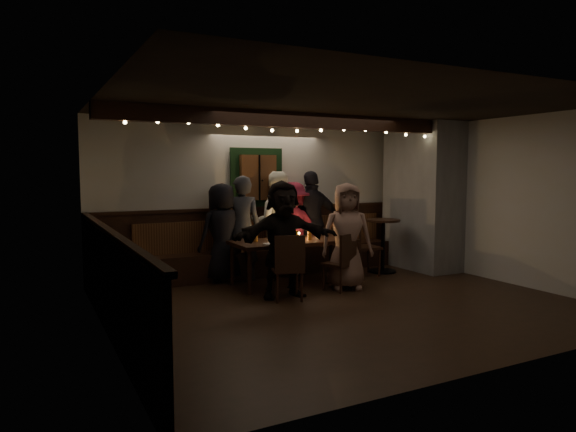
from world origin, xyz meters
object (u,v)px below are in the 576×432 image
person_f (283,239)px  person_g (347,236)px  chair_near_right (343,259)px  person_a (222,232)px  person_d (293,228)px  chair_end (359,242)px  chair_near_left (288,264)px  high_top (383,239)px  dining_table (294,244)px  person_e (312,221)px  person_b (242,228)px  person_c (276,224)px

person_f → person_g: (1.06, 0.00, -0.02)m
chair_near_right → person_a: (-1.34, 1.45, 0.31)m
person_d → person_g: size_ratio=0.99×
person_a → person_f: bearing=95.6°
chair_end → person_g: bearing=-135.7°
chair_near_left → high_top: 2.61m
dining_table → high_top: 1.83m
high_top → person_e: size_ratio=0.52×
person_a → person_b: bearing=161.4°
chair_near_left → person_e: size_ratio=0.52×
high_top → person_f: 2.48m
person_a → chair_end: bearing=152.7°
person_b → person_c: size_ratio=0.96×
dining_table → chair_near_right: chair_near_right is taller
person_c → person_b: bearing=31.4°
dining_table → high_top: bearing=3.7°
person_f → high_top: bearing=25.1°
chair_end → person_g: (-0.74, -0.72, 0.22)m
person_e → person_b: bearing=11.8°
person_e → person_g: person_e is taller
person_a → person_f: (0.41, -1.36, 0.03)m
chair_near_right → person_c: (-0.36, 1.50, 0.40)m
dining_table → chair_near_right: (0.41, -0.76, -0.15)m
person_b → high_top: bearing=-170.7°
person_c → person_d: size_ratio=1.12×
chair_end → person_d: size_ratio=0.65×
dining_table → person_a: person_a is taller
dining_table → person_c: bearing=86.2°
chair_end → person_b: bearing=162.4°
person_a → person_d: 1.29m
person_c → person_a: bearing=26.3°
chair_near_right → person_d: 1.51m
dining_table → person_d: bearing=63.1°
chair_near_left → person_g: 1.17m
person_e → high_top: bearing=157.5°
dining_table → person_a: bearing=143.2°
person_b → person_d: bearing=-154.4°
person_d → person_e: person_e is taller
person_b → person_g: size_ratio=1.06×
high_top → person_g: person_g is taller
chair_near_right → high_top: 1.66m
dining_table → person_b: (-0.60, 0.65, 0.21)m
chair_near_left → person_a: 1.68m
person_a → person_c: 0.98m
person_e → person_d: bearing=11.9°
chair_near_right → person_a: size_ratio=0.54×
person_g → person_e: bearing=100.1°
person_b → chair_near_right: bearing=147.5°
person_g → chair_end: bearing=63.1°
person_a → person_b: person_b is taller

